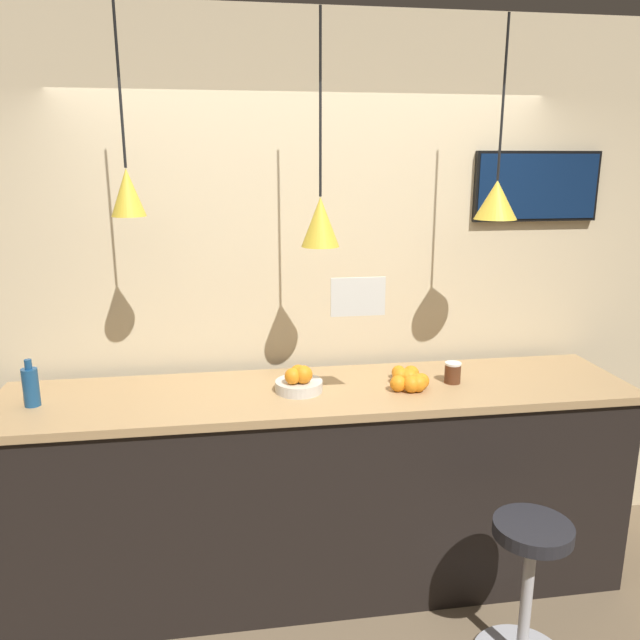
{
  "coord_description": "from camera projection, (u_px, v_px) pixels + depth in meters",
  "views": [
    {
      "loc": [
        -0.44,
        -2.11,
        2.16
      ],
      "look_at": [
        0.0,
        0.73,
        1.43
      ],
      "focal_mm": 35.0,
      "sensor_mm": 36.0,
      "label": 1
    }
  ],
  "objects": [
    {
      "name": "pendant_lamp_right",
      "position": [
        496.0,
        199.0,
        2.94
      ],
      "size": [
        0.2,
        0.2,
        0.91
      ],
      "color": "black"
    },
    {
      "name": "service_counter",
      "position": [
        320.0,
        488.0,
        3.19
      ],
      "size": [
        3.1,
        0.68,
        1.08
      ],
      "color": "black",
      "rests_on": "ground_plane"
    },
    {
      "name": "back_wall",
      "position": [
        307.0,
        296.0,
        3.39
      ],
      "size": [
        8.0,
        0.06,
        2.9
      ],
      "color": "beige",
      "rests_on": "ground_plane"
    },
    {
      "name": "fruit_bowl",
      "position": [
        299.0,
        382.0,
        3.01
      ],
      "size": [
        0.23,
        0.23,
        0.14
      ],
      "color": "beige",
      "rests_on": "service_counter"
    },
    {
      "name": "pendant_lamp_middle",
      "position": [
        320.0,
        220.0,
        2.84
      ],
      "size": [
        0.18,
        0.18,
        1.02
      ],
      "color": "black"
    },
    {
      "name": "juice_bottle",
      "position": [
        31.0,
        386.0,
        2.83
      ],
      "size": [
        0.07,
        0.07,
        0.22
      ],
      "color": "navy",
      "rests_on": "service_counter"
    },
    {
      "name": "spread_jar",
      "position": [
        453.0,
        373.0,
        3.13
      ],
      "size": [
        0.08,
        0.08,
        0.11
      ],
      "color": "#562D19",
      "rests_on": "service_counter"
    },
    {
      "name": "bar_stool",
      "position": [
        528.0,
        577.0,
        2.67
      ],
      "size": [
        0.42,
        0.42,
        0.69
      ],
      "color": "#B7B7BC",
      "rests_on": "ground_plane"
    },
    {
      "name": "hanging_menu_board",
      "position": [
        358.0,
        297.0,
        2.7
      ],
      "size": [
        0.24,
        0.01,
        0.17
      ],
      "color": "white"
    },
    {
      "name": "mounted_tv",
      "position": [
        537.0,
        186.0,
        3.38
      ],
      "size": [
        0.71,
        0.04,
        0.37
      ],
      "color": "black"
    },
    {
      "name": "orange_pile",
      "position": [
        409.0,
        379.0,
        3.08
      ],
      "size": [
        0.2,
        0.27,
        0.08
      ],
      "color": "orange",
      "rests_on": "service_counter"
    },
    {
      "name": "pendant_lamp_left",
      "position": [
        127.0,
        191.0,
        2.68
      ],
      "size": [
        0.15,
        0.15,
        0.87
      ],
      "color": "black"
    }
  ]
}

